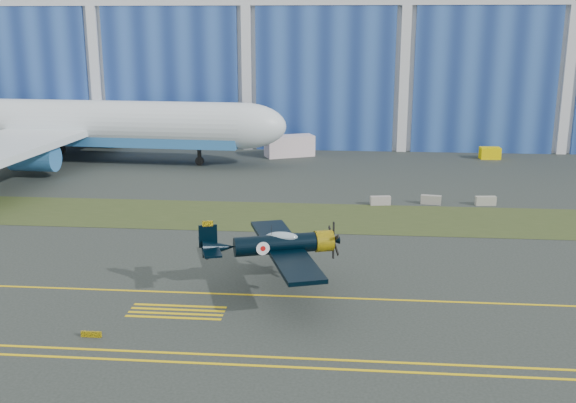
# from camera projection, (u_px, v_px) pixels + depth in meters

# --- Properties ---
(ground) EXTENTS (260.00, 260.00, 0.00)m
(ground) POSITION_uv_depth(u_px,v_px,m) (451.00, 275.00, 48.32)
(ground) COLOR #313733
(ground) RESTS_ON ground
(grass_median) EXTENTS (260.00, 10.00, 0.02)m
(grass_median) POSITION_uv_depth(u_px,v_px,m) (429.00, 220.00, 61.80)
(grass_median) COLOR #475128
(grass_median) RESTS_ON ground
(hangar) EXTENTS (220.00, 45.70, 30.00)m
(hangar) POSITION_uv_depth(u_px,v_px,m) (395.00, 40.00, 113.68)
(hangar) COLOR silver
(hangar) RESTS_ON ground
(taxiway_centreline) EXTENTS (200.00, 0.20, 0.02)m
(taxiway_centreline) POSITION_uv_depth(u_px,v_px,m) (462.00, 302.00, 43.50)
(taxiway_centreline) COLOR yellow
(taxiway_centreline) RESTS_ON ground
(edge_line_near) EXTENTS (80.00, 0.20, 0.02)m
(edge_line_near) POSITION_uv_depth(u_px,v_px,m) (491.00, 376.00, 34.34)
(edge_line_near) COLOR yellow
(edge_line_near) RESTS_ON ground
(edge_line_far) EXTENTS (80.00, 0.20, 0.02)m
(edge_line_far) POSITION_uv_depth(u_px,v_px,m) (487.00, 366.00, 35.31)
(edge_line_far) COLOR yellow
(edge_line_far) RESTS_ON ground
(hold_short_ladder) EXTENTS (6.00, 2.40, 0.02)m
(hold_short_ladder) POSITION_uv_depth(u_px,v_px,m) (177.00, 312.00, 42.07)
(hold_short_ladder) COLOR yellow
(hold_short_ladder) RESTS_ON ground
(guard_board_left) EXTENTS (1.20, 0.15, 0.35)m
(guard_board_left) POSITION_uv_depth(u_px,v_px,m) (91.00, 334.00, 38.62)
(guard_board_left) COLOR yellow
(guard_board_left) RESTS_ON ground
(warbird) EXTENTS (13.98, 15.39, 3.79)m
(warbird) POSITION_uv_depth(u_px,v_px,m) (276.00, 244.00, 44.70)
(warbird) COLOR black
(warbird) RESTS_ON ground
(jetliner) EXTENTS (68.58, 59.20, 22.86)m
(jetliner) POSITION_uv_depth(u_px,v_px,m) (59.00, 73.00, 85.94)
(jetliner) COLOR silver
(jetliner) RESTS_ON ground
(shipping_container) EXTENTS (7.02, 5.01, 2.83)m
(shipping_container) POSITION_uv_depth(u_px,v_px,m) (290.00, 146.00, 91.75)
(shipping_container) COLOR silver
(shipping_container) RESTS_ON ground
(tug) EXTENTS (2.72, 1.78, 1.54)m
(tug) POSITION_uv_depth(u_px,v_px,m) (490.00, 153.00, 90.14)
(tug) COLOR #F0D100
(tug) RESTS_ON ground
(barrier_a) EXTENTS (2.07, 0.92, 0.90)m
(barrier_a) POSITION_uv_depth(u_px,v_px,m) (380.00, 201.00, 66.96)
(barrier_a) COLOR #9F9792
(barrier_a) RESTS_ON ground
(barrier_b) EXTENTS (2.07, 0.89, 0.90)m
(barrier_b) POSITION_uv_depth(u_px,v_px,m) (431.00, 200.00, 67.30)
(barrier_b) COLOR gray
(barrier_b) RESTS_ON ground
(barrier_c) EXTENTS (2.06, 0.82, 0.90)m
(barrier_c) POSITION_uv_depth(u_px,v_px,m) (486.00, 201.00, 66.90)
(barrier_c) COLOR #9B9A8A
(barrier_c) RESTS_ON ground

